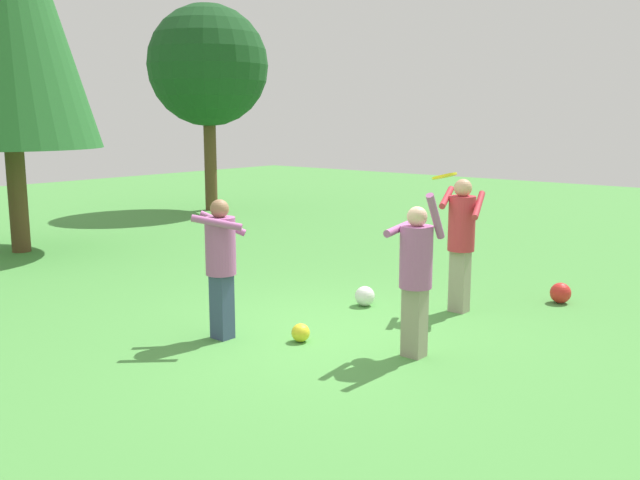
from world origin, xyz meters
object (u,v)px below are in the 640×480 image
(person_thrower, at_px, (416,269))
(frisbee, at_px, (444,176))
(person_catcher, at_px, (461,234))
(ball_white, at_px, (365,296))
(ball_red, at_px, (560,293))
(tree_far_right, at_px, (208,66))
(person_bystander, at_px, (221,257))
(ball_yellow, at_px, (301,333))

(person_thrower, distance_m, frisbee, 1.12)
(person_catcher, relative_size, ball_white, 6.45)
(ball_red, bearing_deg, tree_far_right, 72.92)
(ball_white, relative_size, tree_far_right, 0.05)
(frisbee, xyz_separation_m, tree_far_right, (5.72, 10.35, 1.92))
(person_catcher, distance_m, frisbee, 1.48)
(frisbee, distance_m, ball_white, 2.34)
(frisbee, xyz_separation_m, ball_white, (0.59, 1.48, -1.71))
(ball_white, distance_m, ball_red, 2.65)
(tree_far_right, bearing_deg, person_bystander, -130.72)
(frisbee, bearing_deg, person_bystander, 128.82)
(person_thrower, xyz_separation_m, ball_yellow, (-0.41, 1.23, -0.84))
(person_catcher, bearing_deg, ball_yellow, -37.46)
(tree_far_right, bearing_deg, ball_yellow, -126.43)
(person_thrower, distance_m, ball_red, 3.19)
(person_catcher, bearing_deg, ball_red, 126.84)
(ball_white, bearing_deg, person_catcher, -62.59)
(person_catcher, height_order, person_bystander, person_catcher)
(person_thrower, bearing_deg, frisbee, -0.00)
(person_catcher, distance_m, person_bystander, 3.10)
(person_bystander, xyz_separation_m, frisbee, (1.54, -1.91, 0.91))
(ball_white, bearing_deg, ball_yellow, -168.65)
(frisbee, distance_m, tree_far_right, 11.98)
(person_thrower, height_order, ball_red, person_thrower)
(person_thrower, distance_m, tree_far_right, 12.54)
(ball_yellow, bearing_deg, tree_far_right, 53.57)
(person_thrower, height_order, ball_white, person_thrower)
(person_thrower, relative_size, person_catcher, 1.02)
(person_catcher, relative_size, frisbee, 6.16)
(person_thrower, distance_m, person_catcher, 1.88)
(ball_yellow, height_order, tree_far_right, tree_far_right)
(person_bystander, bearing_deg, ball_red, 20.12)
(frisbee, relative_size, ball_yellow, 1.34)
(person_thrower, xyz_separation_m, ball_white, (1.25, 1.56, -0.81))
(person_catcher, bearing_deg, ball_white, -81.34)
(tree_far_right, bearing_deg, ball_white, -120.04)
(person_catcher, height_order, ball_red, person_catcher)
(person_thrower, height_order, tree_far_right, tree_far_right)
(person_thrower, xyz_separation_m, person_catcher, (1.82, 0.47, 0.08))
(person_catcher, xyz_separation_m, frisbee, (-1.16, -0.39, 0.83))
(person_thrower, relative_size, person_bystander, 1.10)
(ball_red, height_order, ball_yellow, ball_red)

